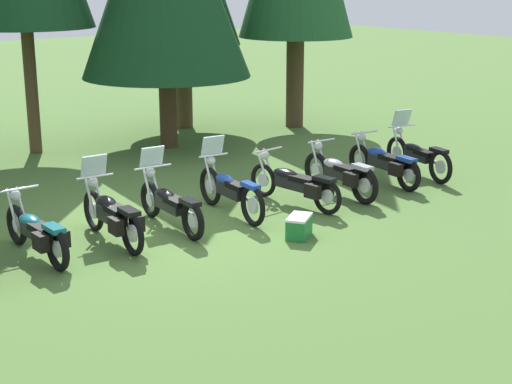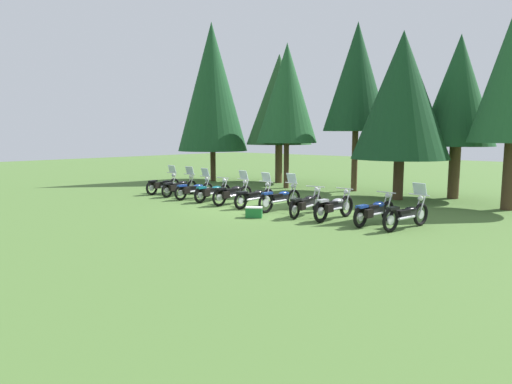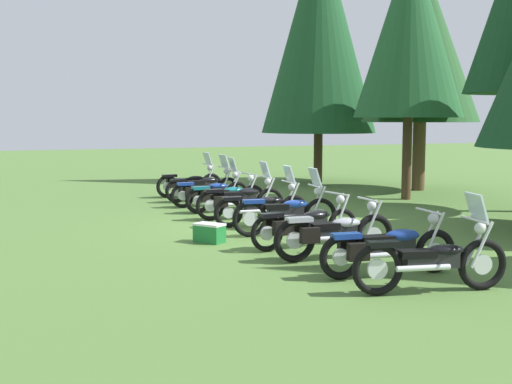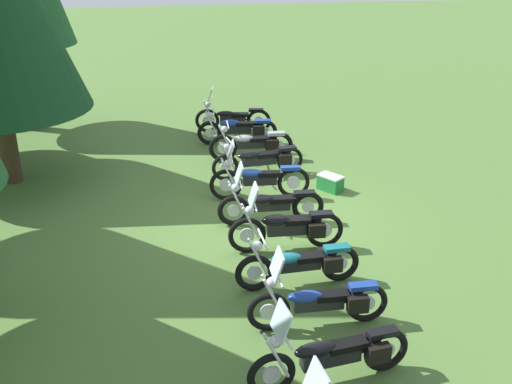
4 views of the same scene
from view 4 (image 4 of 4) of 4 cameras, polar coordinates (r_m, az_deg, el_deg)
name	(u,v)px [view 4 (image 4 of 4)]	position (r m, az deg, el deg)	size (l,w,h in m)	color
ground_plane	(273,221)	(12.69, 1.65, -2.76)	(80.00, 80.00, 0.00)	#4C7033
motorcycle_1	(333,355)	(8.34, 7.28, -15.02)	(0.75, 2.32, 1.34)	black
motorcycle_2	(321,301)	(9.36, 6.14, -10.23)	(0.71, 2.21, 1.34)	black
motorcycle_3	(301,263)	(10.33, 4.26, -6.76)	(0.72, 2.19, 0.99)	black
motorcycle_4	(287,227)	(11.39, 3.00, -3.31)	(0.66, 2.22, 1.37)	black
motorcycle_5	(270,204)	(12.40, 1.29, -1.13)	(0.72, 2.23, 1.35)	black
motorcycle_6	(258,179)	(13.54, 0.22, 1.22)	(0.60, 2.28, 1.38)	black
motorcycle_7	(260,159)	(14.83, 0.38, 3.11)	(0.81, 2.34, 0.99)	black
motorcycle_8	(253,144)	(15.89, -0.33, 4.59)	(0.68, 2.24, 1.03)	black
motorcycle_9	(239,129)	(17.18, -1.64, 6.01)	(0.73, 2.28, 1.00)	black
motorcycle_10	(232,118)	(18.18, -2.29, 7.05)	(0.74, 2.26, 1.37)	black
picnic_cooler	(330,183)	(14.22, 7.05, 0.88)	(0.66, 0.61, 0.37)	#1E7233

